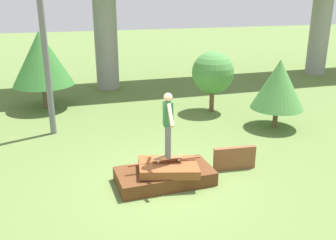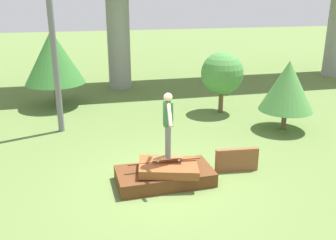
{
  "view_description": "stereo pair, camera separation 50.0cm",
  "coord_description": "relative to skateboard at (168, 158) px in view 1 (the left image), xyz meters",
  "views": [
    {
      "loc": [
        -2.31,
        -8.12,
        4.56
      ],
      "look_at": [
        0.08,
        -0.03,
        1.67
      ],
      "focal_mm": 40.0,
      "sensor_mm": 36.0,
      "label": 1
    },
    {
      "loc": [
        -1.83,
        -8.25,
        4.56
      ],
      "look_at": [
        0.08,
        -0.03,
        1.67
      ],
      "focal_mm": 40.0,
      "sensor_mm": 36.0,
      "label": 2
    }
  ],
  "objects": [
    {
      "name": "skateboard",
      "position": [
        0.0,
        0.0,
        0.0
      ],
      "size": [
        0.76,
        0.27,
        0.09
      ],
      "color": "brown",
      "rests_on": "scrap_pile"
    },
    {
      "name": "tree_behind_right",
      "position": [
        -3.02,
        7.58,
        1.37
      ],
      "size": [
        2.42,
        2.42,
        3.14
      ],
      "color": "brown",
      "rests_on": "ground_plane"
    },
    {
      "name": "tree_behind_left",
      "position": [
        3.37,
        5.22,
        0.89
      ],
      "size": [
        1.65,
        1.65,
        2.41
      ],
      "color": "brown",
      "rests_on": "ground_plane"
    },
    {
      "name": "ground_plane",
      "position": [
        -0.08,
        0.03,
        -0.69
      ],
      "size": [
        80.0,
        80.0,
        0.0
      ],
      "primitive_type": "plane",
      "color": "olive"
    },
    {
      "name": "utility_pole",
      "position": [
        -2.75,
        4.45,
        3.5
      ],
      "size": [
        1.3,
        0.2,
        8.14
      ],
      "color": "slate",
      "rests_on": "ground_plane"
    },
    {
      "name": "tree_mid_back",
      "position": [
        4.82,
        2.87,
        0.87
      ],
      "size": [
        1.84,
        1.84,
        2.42
      ],
      "color": "brown",
      "rests_on": "ground_plane"
    },
    {
      "name": "skater",
      "position": [
        0.0,
        0.0,
        0.96
      ],
      "size": [
        0.24,
        1.13,
        1.63
      ],
      "color": "slate",
      "rests_on": "skateboard"
    },
    {
      "name": "scrap_pile",
      "position": [
        -0.06,
        0.01,
        -0.45
      ],
      "size": [
        2.44,
        1.35,
        0.62
      ],
      "color": "#5B3319",
      "rests_on": "ground_plane"
    },
    {
      "name": "scrap_plank_loose",
      "position": [
        1.94,
        0.22,
        -0.37
      ],
      "size": [
        1.17,
        0.22,
        0.63
      ],
      "color": "brown",
      "rests_on": "ground_plane"
    }
  ]
}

